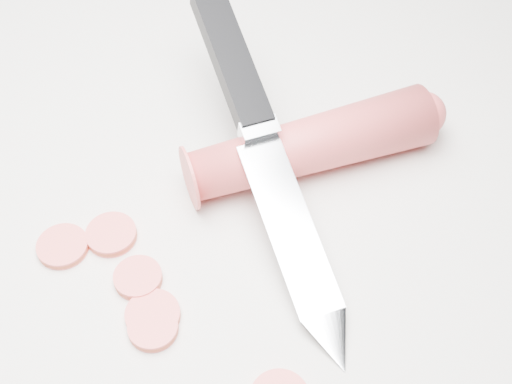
% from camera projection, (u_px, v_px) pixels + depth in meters
% --- Properties ---
extents(ground, '(2.40, 2.40, 0.00)m').
position_uv_depth(ground, '(175.00, 238.00, 0.47)').
color(ground, silver).
rests_on(ground, ground).
extents(carrot, '(0.16, 0.15, 0.04)m').
position_uv_depth(carrot, '(311.00, 145.00, 0.49)').
color(carrot, '#CE393C').
rests_on(carrot, ground).
extents(carrot_slice_1, '(0.03, 0.03, 0.01)m').
position_uv_depth(carrot_slice_1, '(111.00, 235.00, 0.47)').
color(carrot_slice_1, '#ED4D4A').
rests_on(carrot_slice_1, ground).
extents(carrot_slice_2, '(0.03, 0.03, 0.01)m').
position_uv_depth(carrot_slice_2, '(153.00, 328.00, 0.43)').
color(carrot_slice_2, '#ED4D4A').
rests_on(carrot_slice_2, ground).
extents(carrot_slice_3, '(0.03, 0.03, 0.01)m').
position_uv_depth(carrot_slice_3, '(138.00, 278.00, 0.45)').
color(carrot_slice_3, '#ED4D4A').
rests_on(carrot_slice_3, ground).
extents(carrot_slice_4, '(0.03, 0.03, 0.01)m').
position_uv_depth(carrot_slice_4, '(153.00, 315.00, 0.43)').
color(carrot_slice_4, '#ED4D4A').
rests_on(carrot_slice_4, ground).
extents(carrot_slice_5, '(0.03, 0.03, 0.01)m').
position_uv_depth(carrot_slice_5, '(63.00, 246.00, 0.47)').
color(carrot_slice_5, '#ED4D4A').
rests_on(carrot_slice_5, ground).
extents(kitchen_knife, '(0.22, 0.23, 0.09)m').
position_uv_depth(kitchen_knife, '(267.00, 150.00, 0.46)').
color(kitchen_knife, silver).
rests_on(kitchen_knife, ground).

